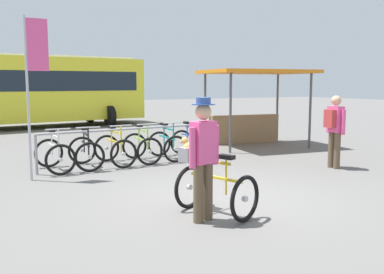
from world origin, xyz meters
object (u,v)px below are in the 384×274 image
racked_bike_lime (142,147)px  market_stall (251,100)px  racked_bike_teal (167,145)px  bus_distant (26,87)px  racked_bike_white (54,155)px  person_with_featured_bike (203,154)px  banner_flag (34,67)px  racked_bike_yellow (115,149)px  featured_bicycle (209,181)px  pedestrian_with_backpack (334,127)px  racked_bike_blue (191,143)px  racked_bike_black (86,152)px

racked_bike_lime → market_stall: bearing=15.4°
racked_bike_teal → bus_distant: bus_distant is taller
racked_bike_white → racked_bike_teal: (2.80, 0.15, -0.00)m
person_with_featured_bike → racked_bike_lime: bearing=77.7°
person_with_featured_bike → banner_flag: size_ratio=0.54×
racked_bike_white → market_stall: size_ratio=0.33×
racked_bike_yellow → person_with_featured_bike: (-0.31, -4.62, 0.58)m
banner_flag → featured_bicycle: bearing=-63.0°
pedestrian_with_backpack → banner_flag: 6.51m
racked_bike_lime → racked_bike_blue: (1.40, 0.07, 0.00)m
racked_bike_white → featured_bicycle: (1.35, -4.26, 0.12)m
racked_bike_black → market_stall: (5.51, 1.21, 1.03)m
racked_bike_lime → featured_bicycle: 4.44m
racked_bike_white → person_with_featured_bike: 4.71m
racked_bike_black → pedestrian_with_backpack: bearing=-29.3°
pedestrian_with_backpack → market_stall: size_ratio=0.48×
racked_bike_white → banner_flag: banner_flag is taller
banner_flag → racked_bike_white: bearing=56.3°
racked_bike_white → market_stall: market_stall is taller
racked_bike_teal → racked_bike_white: bearing=-177.0°
racked_bike_white → racked_bike_blue: 3.50m
racked_bike_teal → person_with_featured_bike: size_ratio=0.64×
racked_bike_white → racked_bike_blue: (3.50, 0.18, 0.00)m
person_with_featured_bike → pedestrian_with_backpack: person_with_featured_bike is taller
racked_bike_black → racked_bike_yellow: 0.70m
bus_distant → market_stall: size_ratio=3.00×
racked_bike_white → bus_distant: bearing=84.6°
bus_distant → banner_flag: banner_flag is taller
racked_bike_blue → market_stall: size_ratio=0.32×
racked_bike_blue → featured_bicycle: bearing=-115.7°
racked_bike_white → banner_flag: 2.04m
racked_bike_teal → bus_distant: 10.22m
racked_bike_lime → banner_flag: size_ratio=0.34×
racked_bike_white → market_stall: bearing=11.3°
racked_bike_lime → racked_bike_white: bearing=-177.0°
racked_bike_teal → banner_flag: bearing=-165.5°
racked_bike_lime → banner_flag: banner_flag is taller
racked_bike_yellow → racked_bike_lime: size_ratio=1.04×
racked_bike_lime → market_stall: size_ratio=0.32×
person_with_featured_bike → pedestrian_with_backpack: bearing=22.2°
racked_bike_lime → racked_bike_black: bearing=-177.0°
featured_bicycle → market_stall: market_stall is taller
racked_bike_black → banner_flag: bearing=-147.8°
racked_bike_black → person_with_featured_bike: bearing=-85.2°
featured_bicycle → racked_bike_yellow: bearing=89.4°
person_with_featured_bike → banner_flag: banner_flag is taller
racked_bike_black → person_with_featured_bike: person_with_featured_bike is taller
racked_bike_teal → racked_bike_lime: bearing=-177.0°
racked_bike_blue → banner_flag: size_ratio=0.34×
racked_bike_teal → racked_bike_blue: bearing=3.0°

